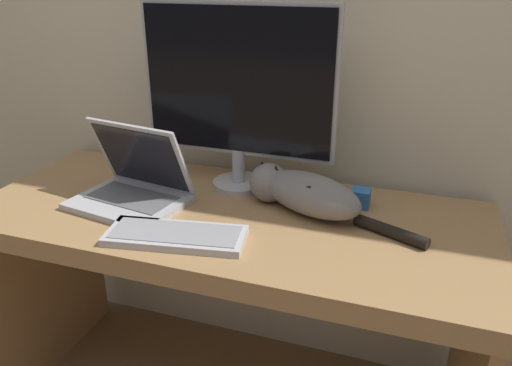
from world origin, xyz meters
name	(u,v)px	position (x,y,z in m)	size (l,w,h in m)	color
desk	(229,257)	(0.00, 0.31, 0.58)	(1.49, 0.62, 0.73)	#A37A4C
monitor	(238,90)	(-0.03, 0.49, 1.04)	(0.60, 0.17, 0.56)	#B2B2B7
laptop	(133,188)	(-0.29, 0.28, 0.78)	(0.35, 0.29, 0.24)	#B7B7BC
external_keyboard	(176,236)	(-0.07, 0.12, 0.74)	(0.38, 0.20, 0.02)	#BCBCC1
cat	(304,192)	(0.20, 0.39, 0.79)	(0.53, 0.26, 0.12)	gray
small_toy	(360,198)	(0.35, 0.47, 0.76)	(0.05, 0.05, 0.05)	#2D6BB7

